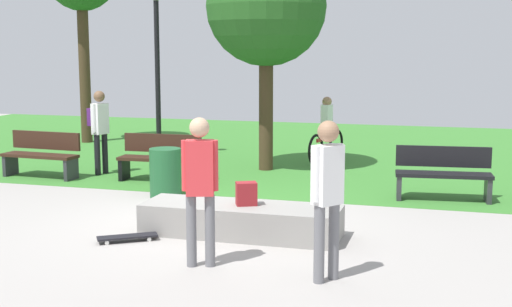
{
  "coord_description": "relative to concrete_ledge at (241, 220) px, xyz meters",
  "views": [
    {
      "loc": [
        3.55,
        -9.46,
        2.56
      ],
      "look_at": [
        0.81,
        0.1,
        1.04
      ],
      "focal_mm": 48.0,
      "sensor_mm": 36.0,
      "label": 1
    }
  ],
  "objects": [
    {
      "name": "pedestrian_with_backpack",
      "position": [
        -4.19,
        3.7,
        0.82
      ],
      "size": [
        0.41,
        0.42,
        1.72
      ],
      "color": "black",
      "rests_on": "ground_plane"
    },
    {
      "name": "park_bench_far_right",
      "position": [
        -5.16,
        3.08,
        0.27
      ],
      "size": [
        1.63,
        0.59,
        0.91
      ],
      "color": "#331E14",
      "rests_on": "ground_plane"
    },
    {
      "name": "lamp_post",
      "position": [
        -3.93,
        6.06,
        2.2
      ],
      "size": [
        0.28,
        0.28,
        3.94
      ],
      "color": "black",
      "rests_on": "ground_plane"
    },
    {
      "name": "cyclist_on_bicycle",
      "position": [
        0.0,
        6.64,
        0.42
      ],
      "size": [
        0.53,
        1.77,
        1.52
      ],
      "color": "black",
      "rests_on": "ground_plane"
    },
    {
      "name": "trash_bin",
      "position": [
        -1.98,
        1.96,
        0.22
      ],
      "size": [
        0.55,
        0.55,
        0.87
      ],
      "primitive_type": "cylinder",
      "color": "#1E592D",
      "rests_on": "ground_plane"
    },
    {
      "name": "concrete_ledge",
      "position": [
        0.0,
        0.0,
        0.0
      ],
      "size": [
        2.76,
        0.85,
        0.43
      ],
      "primitive_type": "cube",
      "color": "gray",
      "rests_on": "ground_plane"
    },
    {
      "name": "grass_lawn",
      "position": [
        -0.81,
        8.49,
        -0.21
      ],
      "size": [
        26.6,
        12.33,
        0.01
      ],
      "primitive_type": "cube",
      "color": "#387A2D",
      "rests_on": "ground_plane"
    },
    {
      "name": "skateboard_by_ledge",
      "position": [
        -1.38,
        -0.72,
        -0.15
      ],
      "size": [
        0.78,
        0.61,
        0.08
      ],
      "color": "black",
      "rests_on": "ground_plane"
    },
    {
      "name": "skater_watching",
      "position": [
        1.47,
        -1.54,
        0.85
      ],
      "size": [
        0.35,
        0.38,
        1.8
      ],
      "color": "slate",
      "rests_on": "ground_plane"
    },
    {
      "name": "skater_performing_trick",
      "position": [
        -0.05,
        -1.44,
        0.84
      ],
      "size": [
        0.42,
        0.28,
        1.78
      ],
      "color": "slate",
      "rests_on": "ground_plane"
    },
    {
      "name": "park_bench_by_oak",
      "position": [
        2.65,
        3.12,
        0.27
      ],
      "size": [
        1.64,
        0.62,
        0.91
      ],
      "color": "black",
      "rests_on": "ground_plane"
    },
    {
      "name": "backpack_on_ledge",
      "position": [
        0.07,
        0.02,
        0.38
      ],
      "size": [
        0.34,
        0.3,
        0.32
      ],
      "primitive_type": "cube",
      "rotation": [
        0.0,
        0.0,
        0.44
      ],
      "color": "maroon",
      "rests_on": "concrete_ledge"
    },
    {
      "name": "ground_plane",
      "position": [
        -0.81,
        0.65,
        -0.22
      ],
      "size": [
        28.0,
        28.0,
        0.0
      ],
      "primitive_type": "plane",
      "color": "#9E9993"
    },
    {
      "name": "tree_tall_oak",
      "position": [
        -1.04,
        5.15,
        3.21
      ],
      "size": [
        2.51,
        2.51,
        4.71
      ],
      "color": "#42301E",
      "rests_on": "grass_lawn"
    },
    {
      "name": "park_bench_near_path",
      "position": [
        -2.7,
        3.36,
        0.27
      ],
      "size": [
        1.62,
        0.53,
        0.91
      ],
      "color": "#331E14",
      "rests_on": "ground_plane"
    }
  ]
}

